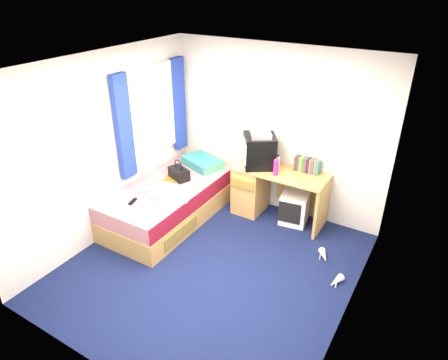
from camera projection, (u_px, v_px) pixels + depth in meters
The scene contains 20 objects.
ground at pixel (212, 266), 4.87m from camera, with size 3.40×3.40×0.00m, color #0C1438.
room_shell at pixel (210, 158), 4.20m from camera, with size 3.40×3.40×3.40m.
bed at pixel (169, 202), 5.70m from camera, with size 1.01×2.00×0.54m.
pillow at pixel (202, 163), 6.09m from camera, with size 0.59×0.38×0.13m, color #1954A6.
desk at pixel (262, 188), 5.79m from camera, with size 1.30×0.55×0.75m.
storage_cube at pixel (295, 208), 5.64m from camera, with size 0.36×0.36×0.45m, color white.
crt_tv at pixel (259, 151), 5.56m from camera, with size 0.60×0.61×0.45m.
vcr at pixel (260, 133), 5.44m from camera, with size 0.38×0.27×0.07m, color silver.
book_row at pixel (307, 165), 5.44m from camera, with size 0.34×0.13×0.20m.
picture_frame at pixel (317, 169), 5.40m from camera, with size 0.02×0.12×0.14m, color black.
pink_water_bottle at pixel (276, 168), 5.35m from camera, with size 0.07×0.07×0.21m, color #F12282.
aerosol_can at pixel (278, 162), 5.55m from camera, with size 0.05×0.05×0.18m, color white.
handbag at pixel (179, 173), 5.72m from camera, with size 0.37×0.29×0.30m.
towel at pixel (172, 197), 5.18m from camera, with size 0.33×0.28×0.11m, color silver.
magazine at pixel (174, 177), 5.78m from camera, with size 0.21×0.28×0.01m, color gold.
water_bottle at pixel (145, 189), 5.40m from camera, with size 0.07×0.07×0.20m, color white.
colour_swatch_fan at pixel (148, 204), 5.11m from camera, with size 0.22×0.06×0.01m, color gold.
remote_control at pixel (133, 201), 5.17m from camera, with size 0.05×0.16×0.02m, color black.
window_assembly at pixel (152, 114), 5.60m from camera, with size 0.11×1.42×1.40m.
white_heels at pixel (330, 268), 4.78m from camera, with size 0.44×0.62×0.09m.
Camera 1 is at (2.11, -3.19, 3.20)m, focal length 32.00 mm.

